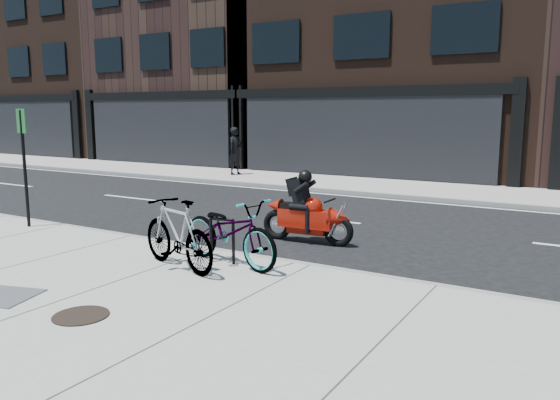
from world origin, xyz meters
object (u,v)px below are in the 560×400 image
Objects in this scene: pedestrian at (236,151)px; sign_post at (24,157)px; motorcycle at (311,214)px; manhole_cover at (81,316)px; bicycle_rear at (178,234)px; bike_rack at (222,236)px; utility_grate at (5,296)px; bicycle_front at (230,231)px.

sign_post is (1.85, -10.14, 0.56)m from pedestrian.
motorcycle is 2.91× the size of manhole_cover.
bicycle_rear is at bearing -3.47° from sign_post.
motorcycle is at bearing 81.77° from bike_rack.
utility_grate is (-1.81, -5.19, -0.44)m from motorcycle.
bicycle_front is 2.79m from manhole_cover.
bicycle_rear reaches higher than utility_grate.
sign_post is (-5.37, 0.15, 0.93)m from bicycle_front.
manhole_cover is at bearing 25.30° from bicycle_rear.
motorcycle is 5.51m from utility_grate.
pedestrian is at bearing -132.47° from bicycle_rear.
pedestrian is at bearing 129.62° from motorcycle.
bicycle_front is (0.15, 0.00, 0.10)m from bike_rack.
pedestrian reaches higher than bicycle_rear.
bike_rack is 0.99× the size of utility_grate.
bicycle_front is 2.74× the size of utility_grate.
pedestrian reaches higher than bicycle_front.
motorcycle reaches higher than manhole_cover.
bike_rack is 0.41× the size of pedestrian.
bike_rack is 3.18m from utility_grate.
bicycle_rear reaches higher than bicycle_front.
motorcycle is at bearing 85.59° from manhole_cover.
bike_rack is at bearing 88.96° from manhole_cover.
bicycle_front is 1.12× the size of bicycle_rear.
bike_rack is 12.49m from pedestrian.
bicycle_front is 1.13× the size of pedestrian.
sign_post reaches higher than bicycle_rear.
bike_rack is 1.12× the size of manhole_cover.
bicycle_front is 5.45m from sign_post.
pedestrian is (-7.22, 10.29, 0.37)m from bicycle_front.
manhole_cover is at bearing 2.37° from utility_grate.
bicycle_front reaches higher than bike_rack.
manhole_cover is (7.02, -13.02, -0.90)m from pedestrian.
motorcycle is (0.35, 2.39, 0.02)m from bike_rack.
bicycle_front is 0.82m from bicycle_rear.
motorcycle is 10.84m from pedestrian.
pedestrian is 2.76× the size of manhole_cover.
motorcycle reaches higher than utility_grate.
bicycle_front reaches higher than manhole_cover.
utility_grate is (-1.62, -2.79, -0.53)m from bicycle_front.
utility_grate is (5.60, -13.08, -0.90)m from pedestrian.
motorcycle is 6.08m from sign_post.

